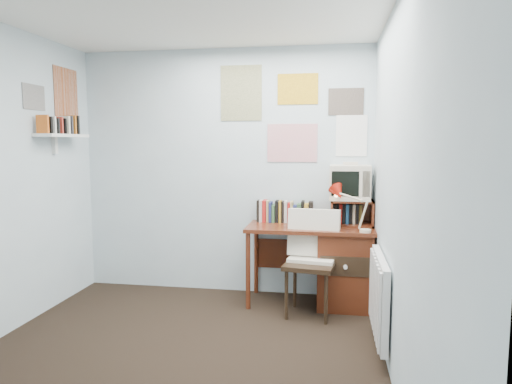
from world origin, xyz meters
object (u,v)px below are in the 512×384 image
desk_lamp (366,212)px  crt_tv (350,181)px  tv_riser (352,212)px  desk_chair (310,265)px  wall_shelf (62,136)px  radiator (379,296)px  desk (338,264)px

desk_lamp → crt_tv: (-0.13, 0.35, 0.25)m
tv_riser → desk_lamp: bearing=-71.8°
desk_chair → desk_lamp: (0.48, 0.09, 0.48)m
desk_chair → desk_lamp: desk_lamp is taller
crt_tv → wall_shelf: 2.75m
desk_lamp → wall_shelf: wall_shelf is taller
desk_chair → wall_shelf: 2.59m
desk_lamp → radiator: desk_lamp is taller
desk_lamp → crt_tv: bearing=101.2°
desk_chair → tv_riser: size_ratio=2.31×
desk_chair → radiator: (0.54, -0.62, -0.04)m
desk → crt_tv: (0.10, 0.13, 0.79)m
desk → radiator: desk is taller
wall_shelf → crt_tv: bearing=10.8°
desk → crt_tv: 0.80m
tv_riser → wall_shelf: size_ratio=0.65×
tv_riser → radiator: 1.15m
radiator → desk_chair: bearing=131.0°
tv_riser → crt_tv: bearing=134.8°
desk_chair → radiator: bearing=-40.4°
tv_riser → crt_tv: size_ratio=1.05×
crt_tv → radiator: bearing=-78.2°
desk → wall_shelf: size_ratio=1.94×
tv_riser → wall_shelf: wall_shelf is taller
crt_tv → desk_chair: bearing=-127.5°
tv_riser → crt_tv: crt_tv is taller
desk_chair → wall_shelf: (-2.32, -0.07, 1.16)m
desk_chair → crt_tv: bearing=59.5°
desk → wall_shelf: 2.87m
desk → tv_riser: size_ratio=3.00×
radiator → tv_riser: bearing=99.3°
radiator → wall_shelf: wall_shelf is taller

